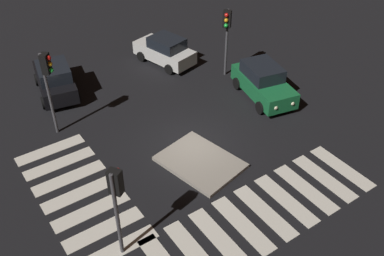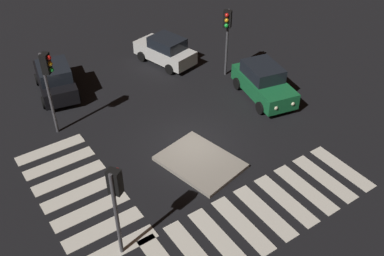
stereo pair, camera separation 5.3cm
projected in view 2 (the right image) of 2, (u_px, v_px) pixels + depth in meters
ground_plane at (192, 145)px, 21.04m from camera, size 80.00×80.00×0.00m
traffic_island at (200, 162)px, 19.91m from camera, size 4.02×3.34×0.18m
car_black at (55, 79)px, 24.14m from camera, size 4.39×2.56×1.82m
car_green at (263, 82)px, 23.83m from camera, size 4.48×2.64×1.85m
car_white at (165, 50)px, 26.92m from camera, size 4.17×2.55×1.71m
traffic_light_east at (116, 192)px, 14.49m from camera, size 0.54×0.53×3.85m
traffic_light_west at (227, 27)px, 24.32m from camera, size 0.54×0.53×4.04m
traffic_light_south at (48, 74)px, 19.86m from camera, size 0.54×0.53×4.31m
crosswalk_near at (80, 193)px, 18.47m from camera, size 7.60×3.20×0.02m
crosswalk_side at (265, 212)px, 17.65m from camera, size 3.20×9.90×0.02m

